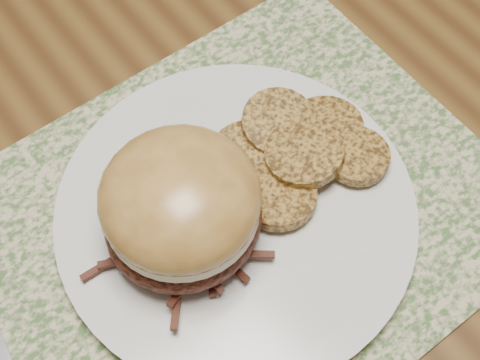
% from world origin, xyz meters
% --- Properties ---
extents(ground, '(3.50, 3.50, 0.00)m').
position_xyz_m(ground, '(0.00, 0.00, 0.00)').
color(ground, '#54301C').
rests_on(ground, ground).
extents(dining_table, '(1.50, 0.90, 0.75)m').
position_xyz_m(dining_table, '(0.00, 0.00, 0.67)').
color(dining_table, brown).
rests_on(dining_table, ground).
extents(placemat, '(0.45, 0.33, 0.00)m').
position_xyz_m(placemat, '(-0.14, -0.18, 0.75)').
color(placemat, '#426333').
rests_on(placemat, dining_table).
extents(dinner_plate, '(0.26, 0.26, 0.02)m').
position_xyz_m(dinner_plate, '(-0.12, -0.18, 0.76)').
color(dinner_plate, silver).
rests_on(dinner_plate, placemat).
extents(pork_sandwich, '(0.13, 0.12, 0.09)m').
position_xyz_m(pork_sandwich, '(-0.16, -0.17, 0.81)').
color(pork_sandwich, black).
rests_on(pork_sandwich, dinner_plate).
extents(roasted_potatoes, '(0.15, 0.13, 0.03)m').
position_xyz_m(roasted_potatoes, '(-0.06, -0.17, 0.78)').
color(roasted_potatoes, olive).
rests_on(roasted_potatoes, dinner_plate).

